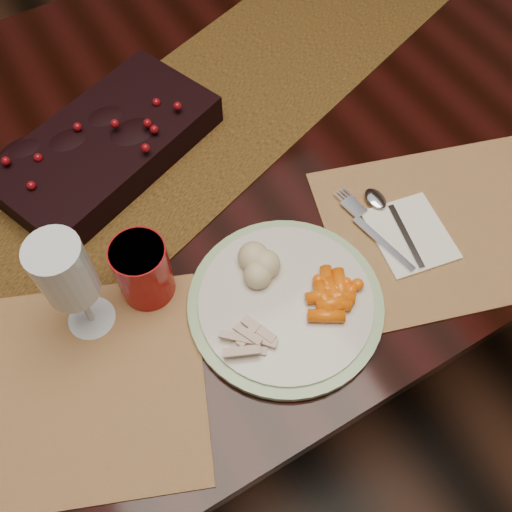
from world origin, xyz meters
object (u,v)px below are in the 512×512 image
turkey_shreds (251,340)px  dinner_plate (286,303)px  baby_carrots (322,299)px  mashed_potatoes (260,262)px  placemat_main (455,225)px  red_cup (143,270)px  centerpiece (105,143)px  napkin (410,234)px  dining_table (214,260)px  wine_glass (74,288)px

turkey_shreds → dinner_plate: bearing=21.8°
baby_carrots → mashed_potatoes: 0.10m
placemat_main → mashed_potatoes: bearing=-176.7°
red_cup → mashed_potatoes: bearing=-22.3°
dinner_plate → red_cup: size_ratio=2.65×
placemat_main → turkey_shreds: (-0.38, -0.01, 0.03)m
centerpiece → dinner_plate: (0.11, -0.38, -0.03)m
centerpiece → baby_carrots: 0.43m
dinner_plate → baby_carrots: size_ratio=2.60×
baby_carrots → napkin: 0.19m
dinner_plate → red_cup: bearing=141.7°
dining_table → napkin: napkin is taller
baby_carrots → wine_glass: wine_glass is taller
napkin → baby_carrots: bearing=-159.7°
centerpiece → placemat_main: size_ratio=0.91×
mashed_potatoes → turkey_shreds: size_ratio=1.03×
napkin → red_cup: red_cup is taller
placemat_main → baby_carrots: (-0.26, -0.01, 0.03)m
placemat_main → baby_carrots: 0.26m
napkin → wine_glass: bearing=176.7°
turkey_shreds → baby_carrots: bearing=1.3°
dinner_plate → turkey_shreds: size_ratio=3.68×
placemat_main → dinner_plate: 0.30m
centerpiece → mashed_potatoes: (0.10, -0.32, 0.00)m
mashed_potatoes → wine_glass: size_ratio=0.41×
turkey_shreds → wine_glass: (-0.17, 0.15, 0.07)m
dinner_plate → red_cup: red_cup is taller
placemat_main → napkin: napkin is taller
placemat_main → baby_carrots: baby_carrots is taller
turkey_shreds → red_cup: (-0.08, 0.15, 0.03)m
dining_table → dinner_plate: size_ratio=6.47×
dining_table → dinner_plate: dinner_plate is taller
dining_table → centerpiece: size_ratio=4.95×
dining_table → napkin: size_ratio=14.09×
baby_carrots → wine_glass: bearing=152.9°
red_cup → placemat_main: bearing=-16.8°
centerpiece → wine_glass: wine_glass is taller
baby_carrots → placemat_main: bearing=2.7°
napkin → placemat_main: bearing=-4.1°
dinner_plate → red_cup: (-0.16, 0.12, 0.04)m
mashed_potatoes → napkin: size_ratio=0.61×
centerpiece → placemat_main: bearing=-43.8°
dining_table → placemat_main: bearing=-50.8°
baby_carrots → turkey_shreds: baby_carrots is taller
mashed_potatoes → napkin: bearing=-13.8°
red_cup → wine_glass: 0.10m
dining_table → turkey_shreds: size_ratio=23.84×
centerpiece → napkin: centerpiece is taller
mashed_potatoes → napkin: (0.23, -0.06, -0.03)m
dining_table → wine_glass: bearing=-144.0°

